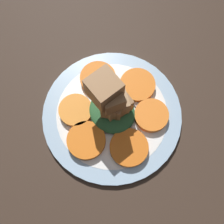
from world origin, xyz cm
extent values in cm
cube|color=#38281E|center=(0.00, 0.00, 1.00)|extent=(120.00, 120.00, 2.00)
cylinder|color=#99B7D1|center=(0.00, 0.00, 2.50)|extent=(26.73, 26.73, 1.00)
cylinder|color=white|center=(0.00, 0.00, 2.55)|extent=(21.39, 21.39, 1.00)
cylinder|color=orange|center=(5.49, 4.21, 3.73)|extent=(6.39, 6.39, 1.27)
cylinder|color=orange|center=(0.02, 7.14, 3.73)|extent=(7.13, 7.13, 1.27)
cylinder|color=orange|center=(-6.74, 3.01, 3.73)|extent=(7.07, 7.07, 1.27)
cylinder|color=orange|center=(-5.95, -4.48, 3.73)|extent=(6.47, 6.47, 1.27)
cylinder|color=orange|center=(-0.13, -7.54, 3.73)|extent=(6.95, 6.95, 1.27)
cylinder|color=orange|center=(6.79, -3.54, 3.73)|extent=(7.06, 7.06, 1.27)
ellipsoid|color=#2D6033|center=(0.00, 0.00, 4.17)|extent=(9.07, 8.17, 2.14)
cube|color=#9E754C|center=(0.36, -1.09, 7.25)|extent=(5.59, 5.59, 4.02)
cube|color=#9E754C|center=(0.44, -0.36, 6.85)|extent=(3.81, 3.81, 3.22)
cube|color=#9E754C|center=(-0.17, 0.30, 7.00)|extent=(4.87, 4.87, 3.53)
cube|color=brown|center=(-0.51, -1.24, 7.14)|extent=(4.61, 4.61, 3.82)
cube|color=brown|center=(0.08, 0.05, 10.68)|extent=(4.87, 4.87, 3.63)
cube|color=olive|center=(1.72, -0.17, 12.39)|extent=(5.54, 5.54, 4.77)
cube|color=silver|center=(4.33, -4.94, 3.30)|extent=(11.76, 1.52, 0.40)
cube|color=silver|center=(-2.24, -5.18, 3.30)|extent=(1.50, 2.36, 0.40)
cube|color=silver|center=(-5.23, -6.28, 3.30)|extent=(4.63, 0.47, 0.40)
cube|color=silver|center=(-5.25, -5.62, 3.30)|extent=(4.63, 0.47, 0.40)
cube|color=silver|center=(-5.27, -4.95, 3.30)|extent=(4.63, 0.47, 0.40)
cube|color=silver|center=(-5.30, -4.28, 3.30)|extent=(4.63, 0.47, 0.40)
camera|label=1|loc=(-11.12, 12.69, 53.99)|focal=45.00mm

